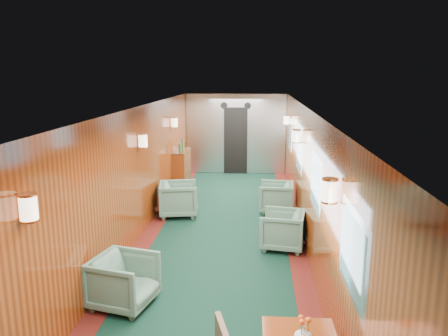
% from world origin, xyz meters
% --- Properties ---
extents(room, '(12.00, 12.10, 2.40)m').
position_xyz_m(room, '(0.00, 0.00, 1.63)').
color(room, black).
rests_on(room, ground).
extents(bulkhead, '(2.98, 0.17, 2.39)m').
position_xyz_m(bulkhead, '(0.00, 5.91, 1.18)').
color(bulkhead, silver).
rests_on(bulkhead, ground).
extents(windows_right, '(0.02, 8.60, 0.80)m').
position_xyz_m(windows_right, '(1.49, 0.25, 1.45)').
color(windows_right, '#B2B5B9').
rests_on(windows_right, ground).
extents(wall_sconces, '(2.97, 7.97, 0.25)m').
position_xyz_m(wall_sconces, '(0.00, 0.57, 1.79)').
color(wall_sconces, '#FFE8C6').
rests_on(wall_sconces, ground).
extents(credenza, '(0.35, 1.12, 1.28)m').
position_xyz_m(credenza, '(-1.34, 4.08, 0.51)').
color(credenza, maroon).
rests_on(credenza, ground).
extents(flower_vase, '(0.17, 0.17, 0.16)m').
position_xyz_m(flower_vase, '(1.07, -3.71, 0.78)').
color(flower_vase, beige).
rests_on(flower_vase, dining_table).
extents(armchair_left_near, '(0.91, 0.89, 0.68)m').
position_xyz_m(armchair_left_near, '(-1.05, -2.01, 0.34)').
color(armchair_left_near, '#1E463B').
rests_on(armchair_left_near, ground).
extents(armchair_left_far, '(0.92, 0.91, 0.73)m').
position_xyz_m(armchair_left_far, '(-1.00, 1.72, 0.36)').
color(armchair_left_far, '#1E463B').
rests_on(armchair_left_far, ground).
extents(armchair_right_near, '(0.84, 0.82, 0.67)m').
position_xyz_m(armchair_right_near, '(1.11, 0.09, 0.33)').
color(armchair_right_near, '#1E463B').
rests_on(armchair_right_near, ground).
extents(armchair_right_far, '(0.78, 0.77, 0.67)m').
position_xyz_m(armchair_right_far, '(1.08, 2.12, 0.33)').
color(armchair_right_far, '#1E463B').
rests_on(armchair_right_far, ground).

